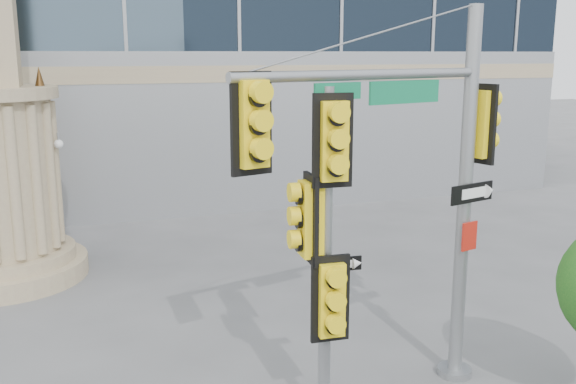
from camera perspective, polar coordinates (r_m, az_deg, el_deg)
name	(u,v)px	position (r m, az deg, el deg)	size (l,w,h in m)	color
main_signal_pole	(417,162)	(10.77, 11.42, 2.61)	(5.12, 1.76, 6.73)	slate
secondary_signal_pole	(325,239)	(9.64, 3.28, -4.16)	(0.94, 0.74, 5.46)	slate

